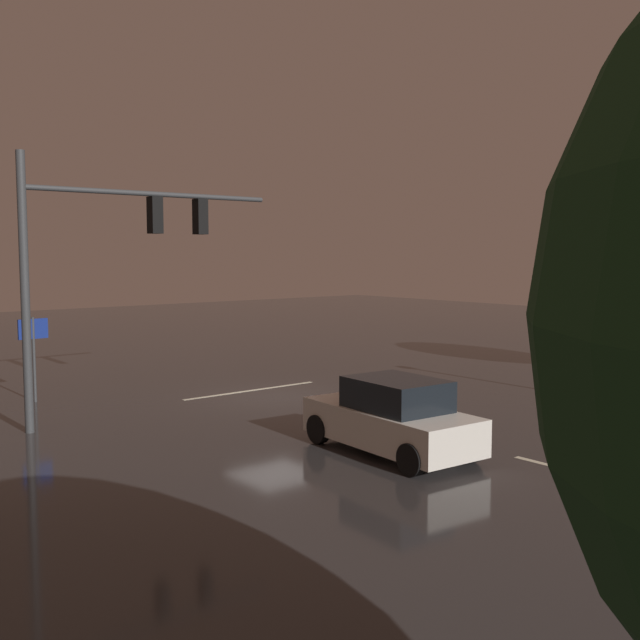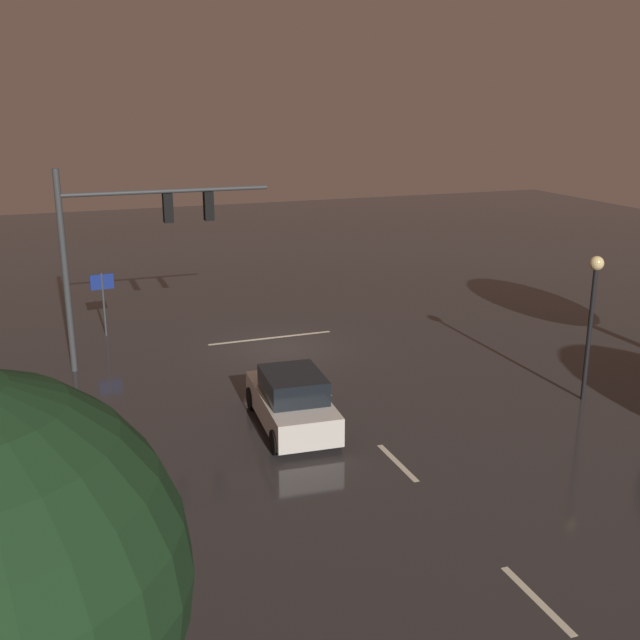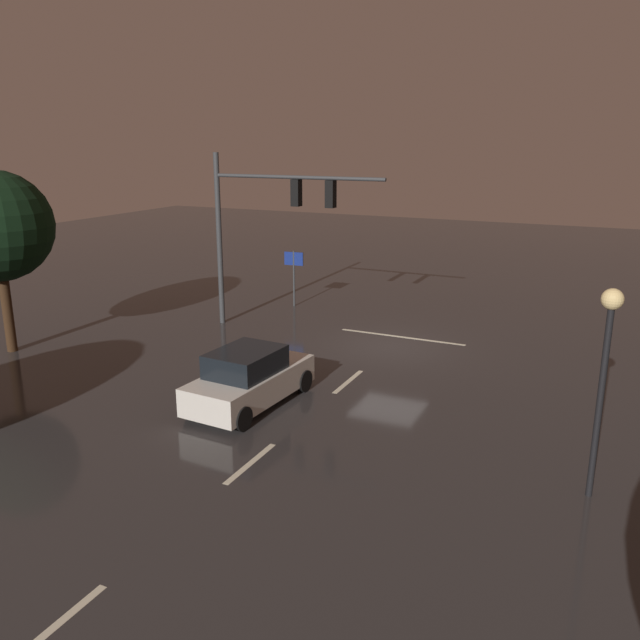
{
  "view_description": "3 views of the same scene",
  "coord_description": "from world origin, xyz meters",
  "px_view_note": "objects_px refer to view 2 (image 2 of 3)",
  "views": [
    {
      "loc": [
        13.5,
        18.49,
        4.46
      ],
      "look_at": [
        0.33,
        2.55,
        2.59
      ],
      "focal_mm": 41.84,
      "sensor_mm": 36.0,
      "label": 1
    },
    {
      "loc": [
        8.15,
        26.09,
        9.15
      ],
      "look_at": [
        -0.14,
        3.86,
        2.17
      ],
      "focal_mm": 42.67,
      "sensor_mm": 36.0,
      "label": 2
    },
    {
      "loc": [
        -7.49,
        22.05,
        7.44
      ],
      "look_at": [
        0.41,
        5.24,
        2.3
      ],
      "focal_mm": 36.8,
      "sensor_mm": 36.0,
      "label": 3
    }
  ],
  "objects_px": {
    "traffic_signal_assembly": "(130,233)",
    "street_lamp_left_kerb": "(593,299)",
    "route_sign": "(103,291)",
    "car_approaching": "(292,401)"
  },
  "relations": [
    {
      "from": "car_approaching",
      "to": "street_lamp_left_kerb",
      "type": "distance_m",
      "value": 9.64
    },
    {
      "from": "route_sign",
      "to": "street_lamp_left_kerb",
      "type": "bearing_deg",
      "value": 137.99
    },
    {
      "from": "traffic_signal_assembly",
      "to": "street_lamp_left_kerb",
      "type": "bearing_deg",
      "value": 146.66
    },
    {
      "from": "traffic_signal_assembly",
      "to": "route_sign",
      "type": "height_order",
      "value": "traffic_signal_assembly"
    },
    {
      "from": "car_approaching",
      "to": "route_sign",
      "type": "relative_size",
      "value": 1.75
    },
    {
      "from": "street_lamp_left_kerb",
      "to": "route_sign",
      "type": "height_order",
      "value": "street_lamp_left_kerb"
    },
    {
      "from": "car_approaching",
      "to": "route_sign",
      "type": "height_order",
      "value": "route_sign"
    },
    {
      "from": "street_lamp_left_kerb",
      "to": "car_approaching",
      "type": "bearing_deg",
      "value": -7.45
    },
    {
      "from": "traffic_signal_assembly",
      "to": "route_sign",
      "type": "xyz_separation_m",
      "value": [
        0.8,
        -3.78,
        -2.85
      ]
    },
    {
      "from": "traffic_signal_assembly",
      "to": "street_lamp_left_kerb",
      "type": "height_order",
      "value": "traffic_signal_assembly"
    }
  ]
}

